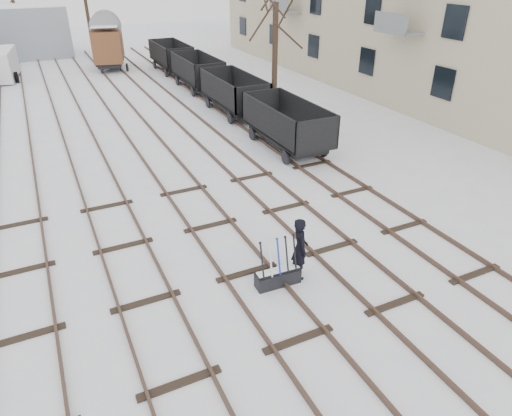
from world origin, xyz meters
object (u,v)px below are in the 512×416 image
(ground_frame, at_px, (278,276))
(freight_wagon_a, at_px, (286,131))
(worker, at_px, (300,248))
(box_van_wagon, at_px, (108,43))

(ground_frame, bearing_deg, freight_wagon_a, 61.91)
(worker, relative_size, freight_wagon_a, 0.35)
(ground_frame, height_order, box_van_wagon, box_van_wagon)
(worker, bearing_deg, freight_wagon_a, -11.40)
(box_van_wagon, bearing_deg, ground_frame, -78.95)
(ground_frame, xyz_separation_m, worker, (0.75, 0.10, 0.67))
(ground_frame, height_order, freight_wagon_a, freight_wagon_a)
(ground_frame, relative_size, worker, 0.78)
(freight_wagon_a, bearing_deg, worker, -117.08)
(ground_frame, distance_m, worker, 1.01)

